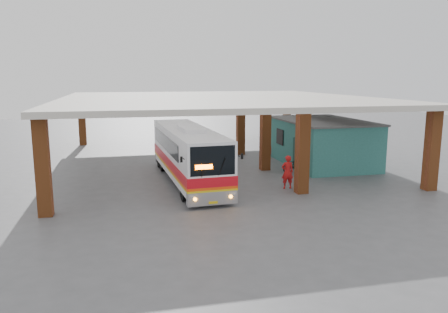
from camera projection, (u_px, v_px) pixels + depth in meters
name	position (u px, v px, depth m)	size (l,w,h in m)	color
ground	(232.00, 183.00, 25.25)	(90.00, 90.00, 0.00)	#515154
brick_columns	(234.00, 134.00, 29.97)	(20.10, 21.60, 4.35)	#984C21
canopy_roof	(216.00, 99.00, 30.77)	(21.00, 23.00, 0.30)	beige
shop_building	(322.00, 142.00, 30.50)	(5.20, 8.20, 3.11)	#2A6960
coach_bus	(188.00, 154.00, 25.23)	(2.97, 11.53, 3.33)	white
motorcycle	(297.00, 165.00, 27.79)	(0.68, 1.96, 1.03)	black
pedestrian	(287.00, 172.00, 23.81)	(0.67, 0.44, 1.84)	red
red_chair	(269.00, 152.00, 33.61)	(0.46, 0.46, 0.80)	red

